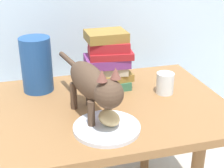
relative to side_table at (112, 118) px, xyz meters
The scene contains 7 objects.
side_table is the anchor object (origin of this frame).
plate 0.20m from the side_table, 110.53° to the right, with size 0.22×0.22×0.01m, color silver.
bread_roll 0.21m from the side_table, 108.32° to the right, with size 0.08×0.06×0.05m, color #E0BC7A.
cat 0.24m from the side_table, 133.78° to the right, with size 0.15×0.47×0.23m.
book_stack 0.24m from the side_table, 80.82° to the left, with size 0.20×0.15×0.24m.
green_vase 0.37m from the side_table, 142.41° to the left, with size 0.12×0.12×0.22m, color navy.
candle_jar 0.25m from the side_table, ahead, with size 0.07×0.07×0.08m.
Camera 1 is at (-0.29, -1.06, 1.09)m, focal length 52.41 mm.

